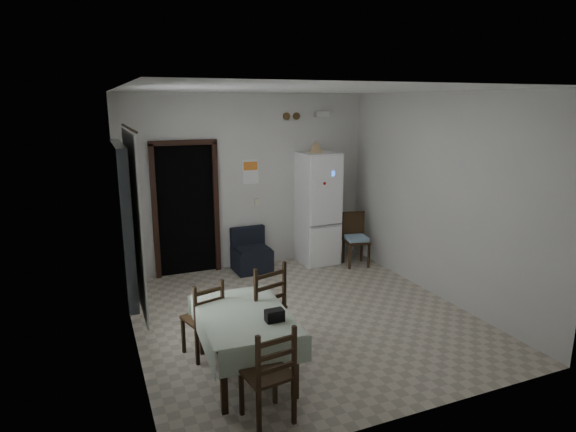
# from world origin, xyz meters

# --- Properties ---
(ground) EXTENTS (4.50, 4.50, 0.00)m
(ground) POSITION_xyz_m (0.00, 0.00, 0.00)
(ground) COLOR #B0A590
(ground) RESTS_ON ground
(ceiling) EXTENTS (4.20, 4.50, 0.02)m
(ceiling) POSITION_xyz_m (0.00, 0.00, 2.90)
(ceiling) COLOR white
(ceiling) RESTS_ON ground
(wall_back) EXTENTS (4.20, 0.02, 2.90)m
(wall_back) POSITION_xyz_m (0.00, 2.25, 1.45)
(wall_back) COLOR beige
(wall_back) RESTS_ON ground
(wall_front) EXTENTS (4.20, 0.02, 2.90)m
(wall_front) POSITION_xyz_m (0.00, -2.25, 1.45)
(wall_front) COLOR beige
(wall_front) RESTS_ON ground
(wall_left) EXTENTS (0.02, 4.50, 2.90)m
(wall_left) POSITION_xyz_m (-2.10, 0.00, 1.45)
(wall_left) COLOR beige
(wall_left) RESTS_ON ground
(wall_right) EXTENTS (0.02, 4.50, 2.90)m
(wall_right) POSITION_xyz_m (2.10, 0.00, 1.45)
(wall_right) COLOR beige
(wall_right) RESTS_ON ground
(doorway) EXTENTS (1.06, 0.52, 2.22)m
(doorway) POSITION_xyz_m (-1.05, 2.45, 1.06)
(doorway) COLOR black
(doorway) RESTS_ON ground
(window_recess) EXTENTS (0.10, 1.20, 1.60)m
(window_recess) POSITION_xyz_m (-2.15, -0.20, 1.55)
(window_recess) COLOR silver
(window_recess) RESTS_ON ground
(curtain) EXTENTS (0.02, 1.45, 1.85)m
(curtain) POSITION_xyz_m (-2.04, -0.20, 1.55)
(curtain) COLOR silver
(curtain) RESTS_ON ground
(curtain_rod) EXTENTS (0.02, 1.60, 0.02)m
(curtain_rod) POSITION_xyz_m (-2.03, -0.20, 2.50)
(curtain_rod) COLOR black
(curtain_rod) RESTS_ON ground
(calendar) EXTENTS (0.28, 0.02, 0.40)m
(calendar) POSITION_xyz_m (0.05, 2.24, 1.62)
(calendar) COLOR white
(calendar) RESTS_ON ground
(calendar_image) EXTENTS (0.24, 0.01, 0.14)m
(calendar_image) POSITION_xyz_m (0.05, 2.23, 1.72)
(calendar_image) COLOR orange
(calendar_image) RESTS_ON ground
(light_switch) EXTENTS (0.08, 0.02, 0.12)m
(light_switch) POSITION_xyz_m (0.15, 2.24, 1.10)
(light_switch) COLOR beige
(light_switch) RESTS_ON ground
(vent_left) EXTENTS (0.12, 0.03, 0.12)m
(vent_left) POSITION_xyz_m (0.70, 2.23, 2.52)
(vent_left) COLOR brown
(vent_left) RESTS_ON ground
(vent_right) EXTENTS (0.12, 0.03, 0.12)m
(vent_right) POSITION_xyz_m (0.88, 2.23, 2.52)
(vent_right) COLOR brown
(vent_right) RESTS_ON ground
(emergency_light) EXTENTS (0.25, 0.07, 0.09)m
(emergency_light) POSITION_xyz_m (1.35, 2.21, 2.55)
(emergency_light) COLOR white
(emergency_light) RESTS_ON ground
(fridge) EXTENTS (0.63, 0.63, 1.93)m
(fridge) POSITION_xyz_m (1.15, 1.93, 0.96)
(fridge) COLOR white
(fridge) RESTS_ON ground
(tan_cone) EXTENTS (0.26, 0.26, 0.20)m
(tan_cone) POSITION_xyz_m (1.12, 1.95, 2.03)
(tan_cone) COLOR tan
(tan_cone) RESTS_ON fridge
(navy_seat) EXTENTS (0.61, 0.59, 0.71)m
(navy_seat) POSITION_xyz_m (-0.05, 1.93, 0.36)
(navy_seat) COLOR black
(navy_seat) RESTS_ON ground
(corner_chair) EXTENTS (0.46, 0.46, 0.91)m
(corner_chair) POSITION_xyz_m (1.69, 1.50, 0.46)
(corner_chair) COLOR black
(corner_chair) RESTS_ON ground
(dining_table) EXTENTS (0.93, 1.36, 0.68)m
(dining_table) POSITION_xyz_m (-1.12, -1.03, 0.34)
(dining_table) COLOR #B0C2A6
(dining_table) RESTS_ON ground
(black_bag) EXTENTS (0.18, 0.11, 0.12)m
(black_bag) POSITION_xyz_m (-0.90, -1.32, 0.74)
(black_bag) COLOR black
(black_bag) RESTS_ON dining_table
(dining_chair_far_left) EXTENTS (0.47, 0.47, 0.89)m
(dining_chair_far_left) POSITION_xyz_m (-1.42, -0.46, 0.45)
(dining_chair_far_left) COLOR black
(dining_chair_far_left) RESTS_ON ground
(dining_chair_far_right) EXTENTS (0.55, 0.55, 1.04)m
(dining_chair_far_right) POSITION_xyz_m (-0.78, -0.55, 0.52)
(dining_chair_far_right) COLOR black
(dining_chair_far_right) RESTS_ON ground
(dining_chair_near_head) EXTENTS (0.45, 0.45, 0.93)m
(dining_chair_near_head) POSITION_xyz_m (-1.16, -1.80, 0.47)
(dining_chair_near_head) COLOR black
(dining_chair_near_head) RESTS_ON ground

